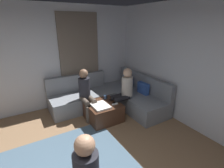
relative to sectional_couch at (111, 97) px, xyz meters
name	(u,v)px	position (x,y,z in m)	size (l,w,h in m)	color
wall_back	(216,72)	(2.08, 1.06, 1.07)	(6.00, 0.12, 2.70)	silver
wall_left	(28,61)	(-0.86, -1.88, 1.07)	(0.12, 6.00, 2.70)	silver
curtain_panel	(80,60)	(-0.76, -0.58, 0.97)	(0.06, 1.10, 2.50)	#726659
sectional_couch	(111,97)	(0.00, 0.00, 0.00)	(2.10, 2.55, 0.87)	gray
ottoman	(103,112)	(0.51, -0.53, -0.07)	(0.76, 0.76, 0.42)	#4C2D1E
folded_blanket	(100,106)	(0.61, -0.65, 0.16)	(0.44, 0.36, 0.04)	white
coffee_mug	(105,97)	(0.29, -0.35, 0.19)	(0.08, 0.08, 0.10)	#334C72
game_remote	(115,104)	(0.69, -0.31, 0.15)	(0.05, 0.15, 0.02)	white
person_on_couch_back	(124,90)	(0.52, 0.06, 0.38)	(0.30, 0.60, 1.20)	black
person_on_couch_side	(86,92)	(0.15, -0.80, 0.38)	(0.60, 0.30, 1.20)	brown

